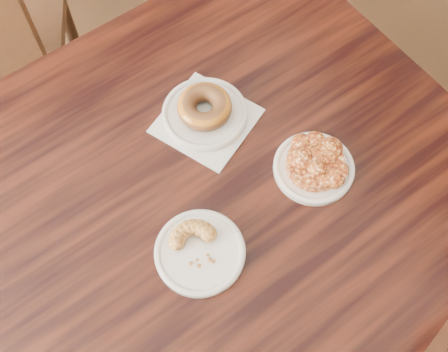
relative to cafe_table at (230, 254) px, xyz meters
name	(u,v)px	position (x,y,z in m)	size (l,w,h in m)	color
floor	(133,243)	(-0.21, 0.28, -0.38)	(5.00, 5.00, 0.00)	black
cafe_table	(230,254)	(0.00, 0.00, 0.00)	(0.99, 0.99, 0.75)	black
napkin	(207,121)	(0.02, 0.16, 0.38)	(0.17, 0.17, 0.00)	silver
plate_donut	(205,114)	(0.02, 0.17, 0.39)	(0.17, 0.17, 0.01)	silver
plate_cruller	(200,253)	(-0.11, -0.09, 0.38)	(0.16, 0.16, 0.01)	white
plate_fritter	(314,168)	(0.16, -0.03, 0.38)	(0.16, 0.16, 0.01)	white
glazed_donut	(204,107)	(0.02, 0.17, 0.41)	(0.11, 0.11, 0.04)	#975B15
apple_fritter	(315,162)	(0.16, -0.03, 0.40)	(0.15, 0.15, 0.04)	#431207
cruller_fragment	(200,249)	(-0.11, -0.09, 0.40)	(0.10, 0.10, 0.03)	brown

